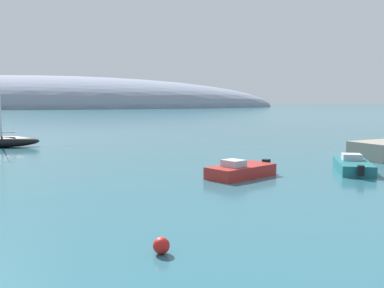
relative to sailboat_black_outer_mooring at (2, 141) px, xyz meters
name	(u,v)px	position (x,y,z in m)	size (l,w,h in m)	color
distant_ridge	(33,108)	(-17.15, 179.40, -0.62)	(244.00, 80.58, 30.64)	gray
sailboat_black_outer_mooring	(2,141)	(0.00, 0.00, 0.00)	(7.06, 2.34, 9.77)	black
motorboat_teal_foreground	(353,166)	(24.84, -20.41, -0.24)	(3.78, 5.28, 1.07)	#1E6B70
motorboat_red_alongside_breakwater	(241,171)	(17.04, -20.65, -0.22)	(4.80, 3.85, 1.11)	red
mooring_buoy_red	(161,246)	(10.19, -32.60, -0.35)	(0.52, 0.52, 0.52)	red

